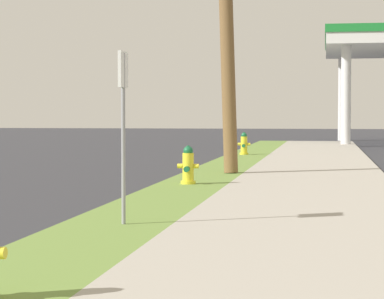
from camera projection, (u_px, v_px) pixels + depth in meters
fire_hydrant_second at (188, 167)px, 15.73m from camera, size 0.42×0.38×0.74m
fire_hydrant_third at (244, 145)px, 27.15m from camera, size 0.42×0.37×0.74m
street_sign_post at (123, 101)px, 9.94m from camera, size 0.05×0.36×2.12m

